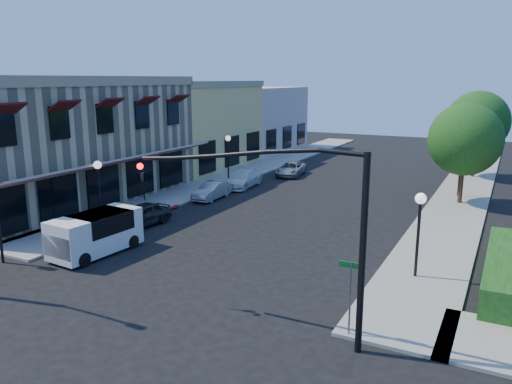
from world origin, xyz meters
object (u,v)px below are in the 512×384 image
at_px(street_tree_b, 477,122).
at_px(parked_car_a, 141,215).
at_px(parked_car_d, 291,169).
at_px(signal_mast_arm, 294,210).
at_px(lamppost_left_near, 98,176).
at_px(street_name_sign, 351,287).
at_px(white_van, 95,231).
at_px(lamppost_right_far, 461,158).
at_px(lamppost_right_near, 420,214).
at_px(street_tree_a, 465,140).
at_px(lamppost_left_far, 228,146).
at_px(parked_car_c, 243,179).
at_px(parked_car_b, 212,191).

relative_size(street_tree_b, parked_car_a, 1.89).
bearing_deg(street_tree_b, parked_car_d, -156.19).
distance_m(signal_mast_arm, lamppost_left_near, 15.82).
relative_size(street_name_sign, white_van, 0.57).
distance_m(signal_mast_arm, lamppost_right_far, 22.70).
relative_size(lamppost_right_near, parked_car_a, 0.96).
bearing_deg(street_tree_a, street_tree_b, 90.00).
bearing_deg(white_van, lamppost_left_far, 100.61).
distance_m(street_tree_a, lamppost_right_near, 14.08).
distance_m(street_tree_b, lamppost_left_far, 20.06).
distance_m(parked_car_c, parked_car_d, 5.95).
relative_size(lamppost_left_near, lamppost_right_near, 1.00).
xyz_separation_m(lamppost_left_far, parked_car_a, (2.30, -13.33, -2.10)).
bearing_deg(parked_car_b, signal_mast_arm, -51.58).
height_order(white_van, parked_car_a, white_van).
relative_size(lamppost_left_far, lamppost_right_near, 1.00).
bearing_deg(parked_car_b, street_tree_a, 20.66).
height_order(street_tree_b, signal_mast_arm, street_tree_b).
bearing_deg(parked_car_b, parked_car_c, 88.44).
distance_m(white_van, parked_car_b, 11.70).
height_order(signal_mast_arm, white_van, signal_mast_arm).
relative_size(street_name_sign, lamppost_left_far, 0.70).
xyz_separation_m(street_tree_b, lamppost_left_near, (-17.30, -24.00, -1.81)).
distance_m(lamppost_right_near, parked_car_c, 19.23).
height_order(signal_mast_arm, parked_car_a, signal_mast_arm).
xyz_separation_m(lamppost_left_far, parked_car_d, (3.70, 4.00, -2.17)).
xyz_separation_m(street_name_sign, parked_car_a, (-13.70, 6.47, -1.06)).
xyz_separation_m(lamppost_right_near, white_van, (-13.67, -3.77, -1.65)).
height_order(lamppost_left_near, white_van, lamppost_left_near).
bearing_deg(signal_mast_arm, lamppost_right_far, 83.30).
height_order(lamppost_right_near, parked_car_a, lamppost_right_near).
height_order(street_tree_a, street_name_sign, street_tree_a).
relative_size(lamppost_right_far, parked_car_d, 0.88).
xyz_separation_m(lamppost_right_near, parked_car_b, (-14.70, 7.87, -2.16)).
relative_size(street_tree_a, parked_car_b, 1.87).
xyz_separation_m(parked_car_a, parked_car_c, (0.00, 11.54, 0.00)).
height_order(lamppost_left_near, parked_car_b, lamppost_left_near).
bearing_deg(white_van, parked_car_a, 103.04).
bearing_deg(parked_car_d, lamppost_right_far, -15.96).
bearing_deg(street_name_sign, street_tree_a, 86.24).
height_order(street_tree_a, parked_car_c, street_tree_a).
bearing_deg(street_tree_a, parked_car_b, -157.78).
height_order(lamppost_right_near, parked_car_b, lamppost_right_near).
bearing_deg(white_van, street_name_sign, -9.12).
relative_size(parked_car_b, parked_car_d, 0.86).
bearing_deg(street_tree_b, parked_car_c, -141.84).
distance_m(white_van, parked_car_c, 16.02).
bearing_deg(parked_car_b, lamppost_right_far, 27.38).
xyz_separation_m(lamppost_left_far, lamppost_right_far, (17.00, 2.00, 0.00)).
distance_m(street_name_sign, lamppost_left_far, 25.48).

